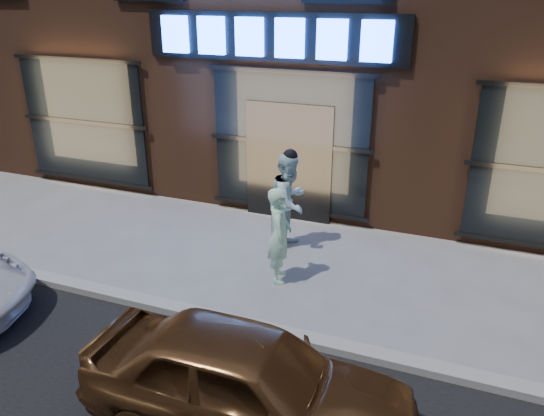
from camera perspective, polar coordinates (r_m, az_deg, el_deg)
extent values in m
plane|color=slate|center=(7.99, -7.88, -11.63)|extent=(90.00, 90.00, 0.00)
cube|color=gray|center=(7.95, -7.91, -11.28)|extent=(60.00, 0.25, 0.12)
cube|color=black|center=(10.39, -0.14, 17.90)|extent=(5.20, 0.06, 0.90)
cube|color=black|center=(10.70, 1.82, 4.90)|extent=(1.80, 0.10, 2.40)
cube|color=#FFBF72|center=(13.10, -19.42, 8.79)|extent=(3.00, 0.04, 2.60)
cube|color=black|center=(13.07, -19.53, 8.75)|extent=(3.20, 0.06, 2.80)
cube|color=#FFBF72|center=(10.64, 1.96, 7.04)|extent=(3.00, 0.04, 2.60)
cube|color=black|center=(10.60, 1.88, 6.99)|extent=(3.20, 0.06, 2.80)
cube|color=#2659FF|center=(11.20, -10.35, 17.92)|extent=(0.55, 0.12, 0.70)
cube|color=#2659FF|center=(10.81, -6.52, 17.96)|extent=(0.55, 0.12, 0.70)
cube|color=#2659FF|center=(10.47, -2.43, 17.92)|extent=(0.55, 0.12, 0.70)
cube|color=#2659FF|center=(10.18, 1.92, 17.79)|extent=(0.55, 0.12, 0.70)
cube|color=#2659FF|center=(9.95, 6.48, 17.55)|extent=(0.55, 0.12, 0.70)
cube|color=#2659FF|center=(9.77, 11.22, 17.19)|extent=(0.55, 0.12, 0.70)
imported|color=#BEFAE0|center=(8.49, 0.81, -2.93)|extent=(0.55, 0.68, 1.61)
imported|color=silver|center=(9.55, 1.90, 0.72)|extent=(0.85, 1.00, 1.79)
imported|color=brown|center=(5.91, -2.70, -18.20)|extent=(3.62, 1.49, 1.23)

